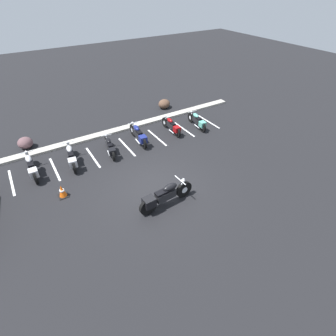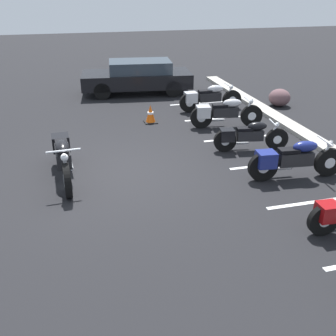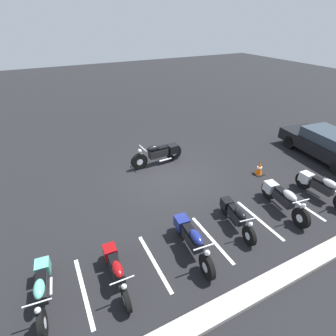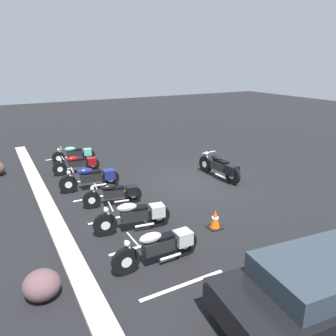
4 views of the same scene
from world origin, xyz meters
name	(u,v)px [view 1 (image 1 of 4)]	position (x,y,z in m)	size (l,w,h in m)	color
ground	(155,189)	(0.00, 0.00, 0.00)	(60.00, 60.00, 0.00)	black
motorcycle_black_featured	(164,196)	(-0.18, -1.09, 0.52)	(2.47, 0.69, 0.97)	black
parked_bike_0	(31,167)	(-4.27, 3.83, 0.47)	(0.63, 2.24, 0.88)	black
parked_bike_1	(71,157)	(-2.50, 3.69, 0.47)	(0.71, 2.24, 0.88)	black
parked_bike_2	(110,147)	(-0.57, 3.61, 0.42)	(0.66, 1.99, 0.79)	black
parked_bike_3	(139,135)	(1.20, 3.87, 0.47)	(0.64, 2.26, 0.89)	black
parked_bike_4	(172,126)	(3.36, 3.85, 0.42)	(0.56, 2.00, 0.79)	black
parked_bike_5	(197,121)	(5.01, 3.58, 0.42)	(0.60, 2.01, 0.79)	black
concrete_curb	(106,133)	(0.00, 5.71, 0.06)	(18.00, 0.50, 0.12)	#A8A399
landscape_rock_0	(25,143)	(-4.18, 6.55, 0.31)	(0.76, 0.75, 0.62)	brown
landscape_rock_1	(164,104)	(4.79, 7.07, 0.30)	(0.86, 0.74, 0.61)	brown
traffic_cone	(62,191)	(-3.49, 1.63, 0.27)	(0.40, 0.40, 0.58)	black
stall_line_0	(11,182)	(-5.25, 3.79, 0.00)	(0.10, 2.10, 0.00)	white
stall_line_1	(55,169)	(-3.36, 3.79, 0.00)	(0.10, 2.10, 0.00)	white
stall_line_2	(93,157)	(-1.47, 3.79, 0.00)	(0.10, 2.10, 0.00)	white
stall_line_3	(127,147)	(0.42, 3.79, 0.00)	(0.10, 2.10, 0.00)	white
stall_line_4	(157,138)	(2.30, 3.79, 0.00)	(0.10, 2.10, 0.00)	white
stall_line_5	(184,129)	(4.19, 3.79, 0.00)	(0.10, 2.10, 0.00)	white
stall_line_6	(209,122)	(6.08, 3.79, 0.00)	(0.10, 2.10, 0.00)	white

